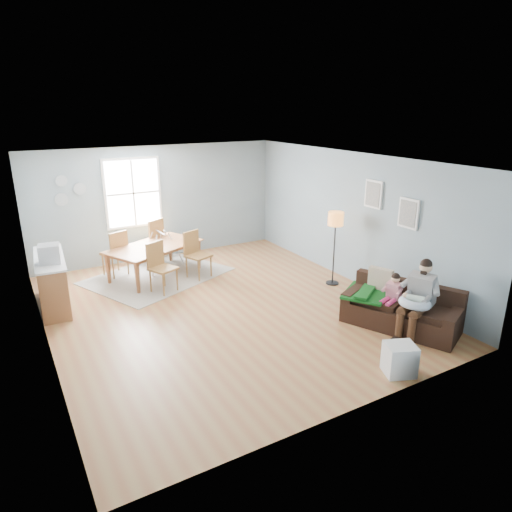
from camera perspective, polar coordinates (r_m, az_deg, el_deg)
room at (r=7.87m, az=-4.43°, el=9.78°), size 8.40×9.40×3.90m
window at (r=11.01m, az=-15.13°, el=7.61°), size 1.32×0.08×1.62m
pictures at (r=8.87m, az=16.44°, el=6.32°), size 0.05×1.34×0.74m
wall_plates at (r=10.72m, az=-22.50°, el=7.55°), size 0.67×0.02×0.66m
sofa at (r=8.15m, az=17.76°, el=-6.64°), size 1.49×2.03×0.75m
green_throw at (r=8.18m, az=13.63°, el=-4.50°), size 1.10×1.04×0.04m
beige_pillow at (r=8.30m, az=15.29°, el=-2.88°), size 0.27×0.44×0.42m
father at (r=7.82m, az=19.59°, el=-4.77°), size 0.95×0.63×1.24m
nursing_pillow at (r=7.72m, az=19.24°, el=-5.58°), size 0.65×0.64×0.21m
infant at (r=7.70m, az=19.06°, el=-5.02°), size 0.25×0.34×0.13m
toddler at (r=7.99m, az=16.67°, el=-4.18°), size 0.49×0.33×0.72m
floor_lamp at (r=9.39m, az=9.91°, el=3.84°), size 0.31×0.31×1.54m
storage_cube at (r=6.80m, az=17.45°, el=-12.22°), size 0.51×0.49×0.45m
rug at (r=10.29m, az=-12.19°, el=-2.43°), size 3.40×3.04×0.01m
dining_table at (r=10.18m, az=-12.32°, el=-0.62°), size 2.27×1.84×0.70m
chair_sw at (r=9.29m, az=-11.96°, el=-0.91°), size 0.61×0.61×1.01m
chair_se at (r=9.94m, az=-7.61°, el=0.62°), size 0.60×0.60×1.01m
chair_nw at (r=10.33m, az=-17.03°, el=0.68°), size 0.60×0.60×1.03m
chair_ne at (r=10.91m, az=-12.74°, el=2.19°), size 0.67×0.67×1.09m
counter at (r=9.25m, az=-24.09°, el=-2.92°), size 0.63×1.73×0.95m
monitor at (r=8.75m, az=-24.44°, el=0.26°), size 0.39×0.38×0.33m
baby_swing at (r=10.64m, az=-11.70°, el=0.47°), size 0.90×0.91×0.86m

